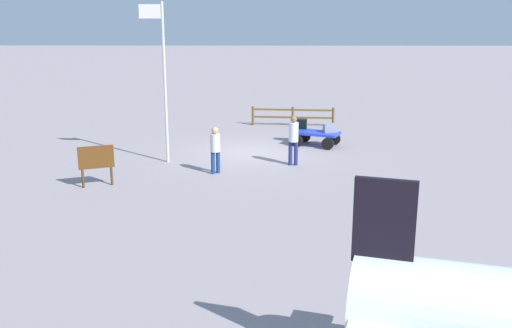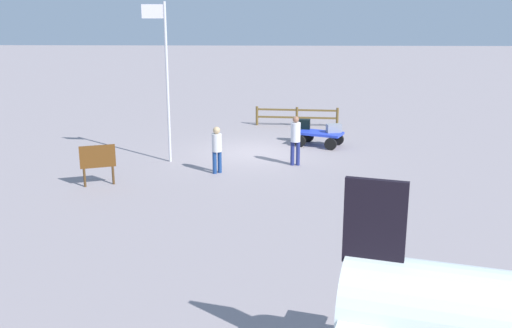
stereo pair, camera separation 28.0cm
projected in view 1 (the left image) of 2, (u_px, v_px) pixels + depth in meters
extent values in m
plane|color=gray|center=(253.00, 153.00, 23.16)|extent=(120.00, 120.00, 0.00)
cube|color=blue|center=(316.00, 133.00, 24.15)|extent=(2.07, 1.57, 0.10)
cube|color=blue|center=(296.00, 131.00, 24.50)|extent=(0.42, 0.82, 0.10)
cylinder|color=black|center=(297.00, 141.00, 24.07)|extent=(0.49, 0.30, 0.48)
cylinder|color=black|center=(305.00, 136.00, 24.90)|extent=(0.49, 0.30, 0.48)
cylinder|color=black|center=(328.00, 144.00, 23.56)|extent=(0.49, 0.30, 0.48)
cylinder|color=black|center=(335.00, 139.00, 24.39)|extent=(0.49, 0.30, 0.48)
cube|color=black|center=(300.00, 124.00, 24.69)|extent=(0.60, 0.39, 0.40)
cube|color=gray|center=(331.00, 128.00, 24.03)|extent=(0.64, 0.44, 0.34)
cylinder|color=navy|center=(296.00, 153.00, 21.28)|extent=(0.14, 0.14, 0.87)
cylinder|color=navy|center=(290.00, 153.00, 21.29)|extent=(0.14, 0.14, 0.87)
cylinder|color=silver|center=(294.00, 132.00, 21.08)|extent=(0.36, 0.36, 0.69)
sphere|color=#8E6047|center=(294.00, 119.00, 20.96)|extent=(0.22, 0.22, 0.22)
cylinder|color=navy|center=(218.00, 162.00, 20.32)|extent=(0.14, 0.14, 0.77)
cylinder|color=navy|center=(213.00, 163.00, 20.21)|extent=(0.14, 0.14, 0.77)
cylinder|color=silver|center=(215.00, 143.00, 20.08)|extent=(0.47, 0.47, 0.61)
sphere|color=tan|center=(215.00, 130.00, 19.97)|extent=(0.24, 0.24, 0.24)
cube|color=black|center=(384.00, 222.00, 8.59)|extent=(0.89, 0.35, 1.30)
cube|color=white|center=(380.00, 300.00, 8.92)|extent=(1.30, 2.31, 0.08)
cylinder|color=silver|center=(165.00, 84.00, 21.08)|extent=(0.10, 0.10, 5.70)
cube|color=white|center=(150.00, 11.00, 20.42)|extent=(0.76, 0.08, 0.47)
cylinder|color=#4C3319|center=(112.00, 176.00, 18.99)|extent=(0.08, 0.08, 0.60)
cylinder|color=#4C3319|center=(83.00, 179.00, 18.70)|extent=(0.08, 0.08, 0.60)
cube|color=#593413|center=(96.00, 157.00, 18.67)|extent=(1.06, 0.44, 0.72)
cylinder|color=brown|center=(333.00, 117.00, 27.92)|extent=(0.12, 0.12, 0.90)
cylinder|color=brown|center=(293.00, 116.00, 28.10)|extent=(0.12, 0.12, 0.90)
cylinder|color=brown|center=(253.00, 116.00, 28.27)|extent=(0.12, 0.12, 0.90)
cube|color=brown|center=(293.00, 110.00, 28.01)|extent=(3.79, 0.42, 0.08)
cube|color=brown|center=(293.00, 117.00, 28.11)|extent=(3.79, 0.42, 0.08)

